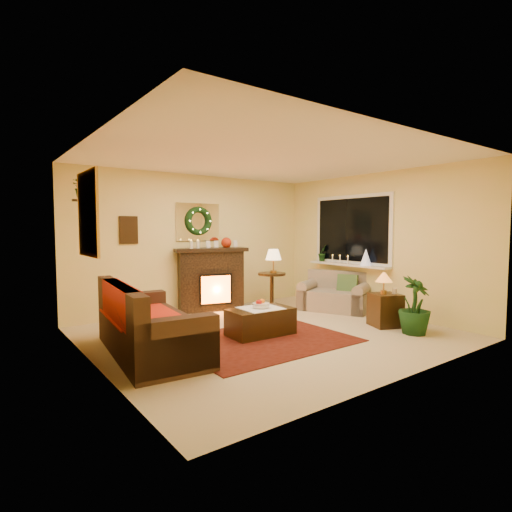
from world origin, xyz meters
TOP-DOWN VIEW (x-y plane):
  - floor at (0.00, 0.00)m, footprint 5.00×5.00m
  - ceiling at (0.00, 0.00)m, footprint 5.00×5.00m
  - wall_back at (0.00, 2.25)m, footprint 5.00×5.00m
  - wall_front at (0.00, -2.25)m, footprint 5.00×5.00m
  - wall_left at (-2.50, 0.00)m, footprint 4.50×4.50m
  - wall_right at (2.50, 0.00)m, footprint 4.50×4.50m
  - area_rug at (-0.32, -0.24)m, footprint 2.40×1.81m
  - sofa at (-1.79, 0.15)m, footprint 1.14×2.18m
  - red_throw at (-1.83, 0.32)m, footprint 0.85×1.39m
  - fireplace at (0.15, 2.04)m, footprint 1.30×0.67m
  - poinsettia at (0.49, 1.99)m, footprint 0.20×0.20m
  - mantel_candle_a at (-0.27, 2.00)m, footprint 0.06×0.06m
  - mantel_candle_b at (-0.11, 2.04)m, footprint 0.06×0.06m
  - mantel_mirror at (0.00, 2.23)m, footprint 0.92×0.02m
  - wreath at (0.00, 2.19)m, footprint 0.55×0.11m
  - wall_art at (-1.35, 2.23)m, footprint 0.32×0.03m
  - gold_mirror at (-2.48, 0.30)m, footprint 0.03×0.84m
  - hanging_plant at (-2.34, 1.05)m, footprint 0.33×0.28m
  - loveseat at (2.06, 0.59)m, footprint 1.21×1.47m
  - window_frame at (2.48, 0.55)m, footprint 0.03×1.86m
  - window_glass at (2.47, 0.55)m, footprint 0.02×1.70m
  - window_sill at (2.38, 0.55)m, footprint 0.22×1.86m
  - mini_tree at (2.36, 0.11)m, footprint 0.21×0.21m
  - sill_plant at (2.42, 1.27)m, footprint 0.25×0.20m
  - side_table_round at (1.21, 1.46)m, footprint 0.61×0.61m
  - lamp_cream at (1.22, 1.42)m, footprint 0.31×0.31m
  - end_table_square at (1.78, -0.76)m, footprint 0.57×0.57m
  - lamp_tiffany at (1.74, -0.75)m, footprint 0.27×0.27m
  - coffee_table at (-0.18, -0.00)m, footprint 0.98×0.57m
  - fruit_bowl at (-0.16, 0.00)m, footprint 0.25×0.25m
  - floor_palm at (1.73, -1.30)m, footprint 1.71×1.71m

SIDE VIEW (x-z plane):
  - floor at x=0.00m, z-range 0.00..0.00m
  - area_rug at x=-0.32m, z-range 0.00..0.01m
  - coffee_table at x=-0.18m, z-range 0.01..0.41m
  - end_table_square at x=1.78m, z-range 0.01..0.53m
  - side_table_round at x=1.21m, z-range -0.03..0.68m
  - loveseat at x=2.06m, z-range 0.05..0.79m
  - sofa at x=-1.79m, z-range -0.02..0.88m
  - floor_palm at x=1.73m, z-range -0.84..1.74m
  - fruit_bowl at x=-0.16m, z-range 0.42..0.48m
  - red_throw at x=-1.83m, z-range 0.44..0.47m
  - fireplace at x=0.15m, z-range -0.02..1.12m
  - lamp_tiffany at x=1.74m, z-range 0.55..0.94m
  - window_sill at x=2.38m, z-range 0.85..0.89m
  - lamp_cream at x=1.22m, z-range 0.64..1.12m
  - mini_tree at x=2.36m, z-range 0.88..1.20m
  - sill_plant at x=2.42m, z-range 0.86..1.31m
  - mantel_candle_a at x=-0.27m, z-range 1.17..1.35m
  - mantel_candle_b at x=-0.11m, z-range 1.17..1.35m
  - wall_back at x=0.00m, z-range 1.30..1.30m
  - wall_front at x=0.00m, z-range 1.30..1.30m
  - wall_left at x=-2.50m, z-range 1.30..1.30m
  - wall_right at x=2.50m, z-range 1.30..1.30m
  - poinsettia at x=0.49m, z-range 1.20..1.40m
  - wall_art at x=-1.35m, z-range 1.31..1.79m
  - window_frame at x=2.48m, z-range 0.87..2.23m
  - window_glass at x=2.47m, z-range 0.94..2.16m
  - mantel_mirror at x=0.00m, z-range 1.34..2.06m
  - wreath at x=0.00m, z-range 1.44..2.00m
  - gold_mirror at x=-2.48m, z-range 1.25..2.25m
  - hanging_plant at x=-2.34m, z-range 1.79..2.15m
  - ceiling at x=0.00m, z-range 2.60..2.60m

